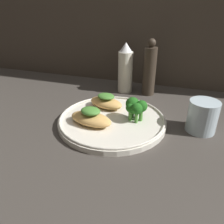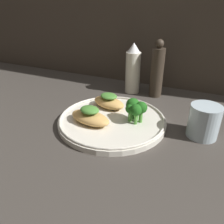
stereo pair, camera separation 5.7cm
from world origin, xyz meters
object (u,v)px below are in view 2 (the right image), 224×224
object	(u,v)px
drinking_glass	(204,121)
sauce_bottle	(133,70)
pepper_grinder	(157,71)
broccoli_bunch	(135,108)
plate	(112,120)

from	to	relation	value
drinking_glass	sauce_bottle	bearing A→B (deg)	141.90
sauce_bottle	pepper_grinder	world-z (taller)	pepper_grinder
broccoli_bunch	pepper_grinder	world-z (taller)	pepper_grinder
plate	pepper_grinder	bearing A→B (deg)	76.88
sauce_bottle	drinking_glass	distance (cm)	32.54
plate	drinking_glass	xyz separation A→B (cm)	(22.42, 3.65, 3.06)
broccoli_bunch	sauce_bottle	world-z (taller)	sauce_bottle
plate	sauce_bottle	world-z (taller)	sauce_bottle
sauce_bottle	drinking_glass	bearing A→B (deg)	-38.10
drinking_glass	plate	bearing A→B (deg)	-170.76
plate	broccoli_bunch	world-z (taller)	broccoli_bunch
plate	broccoli_bunch	distance (cm)	7.39
broccoli_bunch	sauce_bottle	distance (cm)	24.01
broccoli_bunch	drinking_glass	bearing A→B (deg)	7.53
broccoli_bunch	drinking_glass	world-z (taller)	drinking_glass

